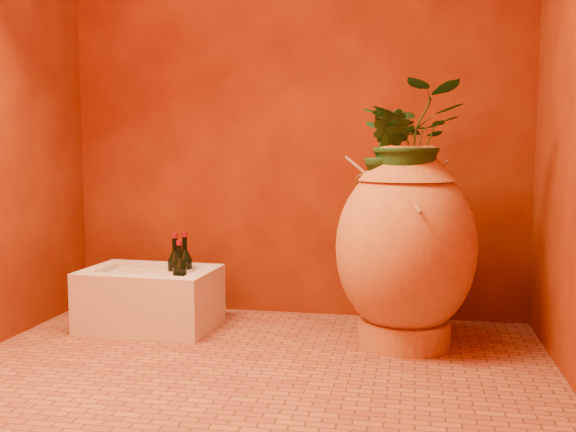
% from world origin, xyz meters
% --- Properties ---
extents(floor, '(2.50, 2.50, 0.00)m').
position_xyz_m(floor, '(0.00, 0.00, 0.00)').
color(floor, '#985331').
rests_on(floor, ground).
extents(wall_back, '(2.50, 0.02, 2.50)m').
position_xyz_m(wall_back, '(0.00, 1.00, 1.25)').
color(wall_back, '#571405').
rests_on(wall_back, ground).
extents(amphora, '(0.66, 0.66, 0.92)m').
position_xyz_m(amphora, '(0.61, 0.52, 0.46)').
color(amphora, '#C27F36').
rests_on(amphora, floor).
extents(stone_basin, '(0.67, 0.47, 0.30)m').
position_xyz_m(stone_basin, '(-0.66, 0.56, 0.15)').
color(stone_basin, beige).
rests_on(stone_basin, floor).
extents(wine_bottle_a, '(0.08, 0.08, 0.32)m').
position_xyz_m(wine_bottle_a, '(-0.53, 0.58, 0.28)').
color(wine_bottle_a, black).
rests_on(wine_bottle_a, stone_basin).
extents(wine_bottle_b, '(0.08, 0.08, 0.32)m').
position_xyz_m(wine_bottle_b, '(-0.50, 0.64, 0.28)').
color(wine_bottle_b, black).
rests_on(wine_bottle_b, stone_basin).
extents(wine_bottle_c, '(0.07, 0.07, 0.30)m').
position_xyz_m(wine_bottle_c, '(-0.47, 0.49, 0.27)').
color(wine_bottle_c, black).
rests_on(wine_bottle_c, stone_basin).
extents(wall_tap, '(0.08, 0.16, 0.18)m').
position_xyz_m(wall_tap, '(0.38, 0.91, 0.70)').
color(wall_tap, olive).
rests_on(wall_tap, wall_back).
extents(plant_main, '(0.50, 0.45, 0.50)m').
position_xyz_m(plant_main, '(0.63, 0.50, 0.95)').
color(plant_main, '#174019').
rests_on(plant_main, amphora).
extents(plant_side, '(0.26, 0.24, 0.38)m').
position_xyz_m(plant_side, '(0.53, 0.47, 0.89)').
color(plant_side, '#174019').
rests_on(plant_side, amphora).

